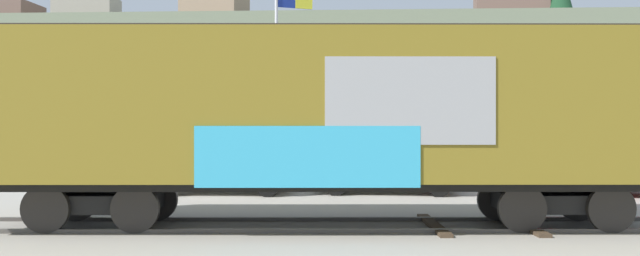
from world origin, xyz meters
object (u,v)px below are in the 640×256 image
Objects in this scene: freight_car at (328,111)px; parked_car_white at (221,163)px; flagpole at (283,52)px; parked_car_silver at (385,167)px; parked_car_red at (592,169)px.

freight_car reaches higher than parked_car_white.
parked_car_silver is (3.64, -4.86, -4.13)m from flagpole.
freight_car is 3.10× the size of parked_car_silver.
flagpole is at bearing 75.83° from parked_car_white.
parked_car_silver is at bearing 4.42° from parked_car_white.
freight_car is at bearing -79.11° from flagpole.
flagpole reaches higher than parked_car_red.
flagpole is (-2.12, 11.02, 2.59)m from freight_car.
parked_car_silver is at bearing 176.65° from parked_car_red.
parked_car_white is at bearing -179.85° from parked_car_red.
freight_car reaches higher than parked_car_silver.
parked_car_silver is at bearing 76.15° from freight_car.
freight_car is 9.68m from parked_car_red.
flagpole is 1.71× the size of parked_car_silver.
parked_car_white reaches higher than parked_car_silver.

